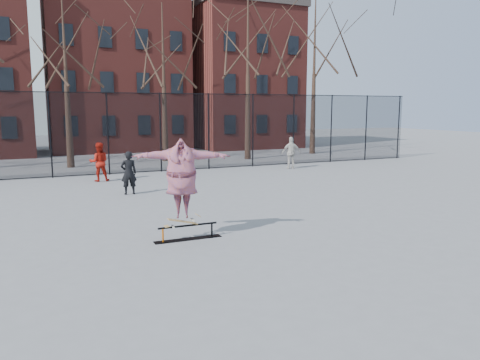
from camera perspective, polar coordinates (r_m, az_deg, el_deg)
name	(u,v)px	position (r m, az deg, el deg)	size (l,w,h in m)	color
ground	(248,238)	(11.88, 1.03, -7.07)	(100.00, 100.00, 0.00)	slate
skate_rail	(188,234)	(11.78, -6.37, -6.51)	(1.72, 0.26, 0.38)	black
skateboard	(183,223)	(11.67, -7.02, -5.26)	(0.81, 0.19, 0.10)	olive
skater	(182,182)	(11.47, -7.11, -0.30)	(2.39, 0.65, 1.95)	#653D9A
bystander_black	(129,173)	(18.08, -13.42, 0.85)	(0.60, 0.39, 1.64)	black
bystander_red	(99,162)	(21.65, -16.80, 2.11)	(0.84, 0.65, 1.73)	#9B170D
bystander_white	(291,153)	(25.22, 6.27, 3.31)	(1.00, 0.42, 1.70)	#BBB6AE
fence	(137,132)	(23.86, -12.50, 5.74)	(34.03, 0.07, 4.00)	black
tree_row	(113,33)	(28.16, -15.19, 16.90)	(33.66, 7.46, 10.67)	black
rowhouses	(108,69)	(36.86, -15.84, 12.87)	(29.00, 7.00, 13.00)	maroon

